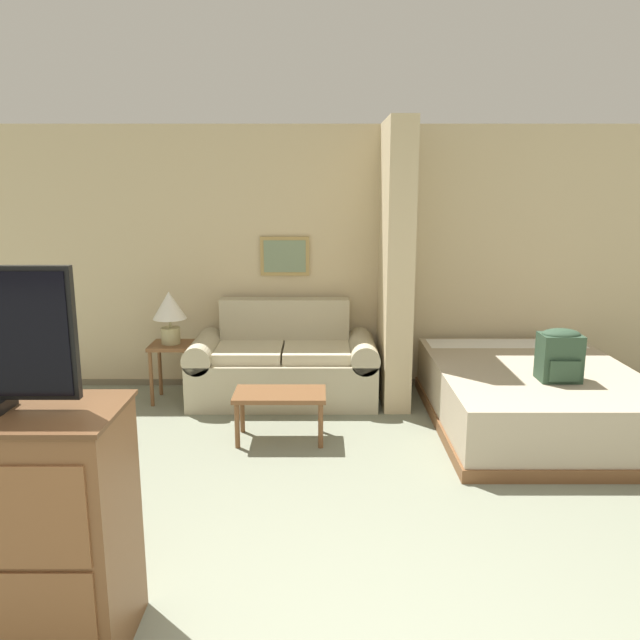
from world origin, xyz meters
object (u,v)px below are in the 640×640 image
object	(u,v)px
coffee_table	(283,399)
backpack	(563,354)
couch	(287,365)
table_lamp	(173,310)
bed	(535,396)

from	to	relation	value
coffee_table	backpack	size ratio (longest dim) A/B	1.76
couch	table_lamp	xyz separation A→B (m)	(-1.06, -0.06, 0.55)
couch	bed	distance (m)	2.27
coffee_table	table_lamp	bearing A→B (deg)	138.60
couch	table_lamp	distance (m)	1.19
couch	backpack	size ratio (longest dim) A/B	4.26
coffee_table	table_lamp	world-z (taller)	table_lamp
couch	bed	bearing A→B (deg)	-17.82
couch	bed	size ratio (longest dim) A/B	0.82
coffee_table	backpack	bearing A→B (deg)	-1.05
table_lamp	bed	distance (m)	3.34
coffee_table	table_lamp	xyz separation A→B (m)	(-1.09, 0.96, 0.53)
table_lamp	backpack	size ratio (longest dim) A/B	1.19
table_lamp	bed	size ratio (longest dim) A/B	0.23
couch	table_lamp	bearing A→B (deg)	-176.82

